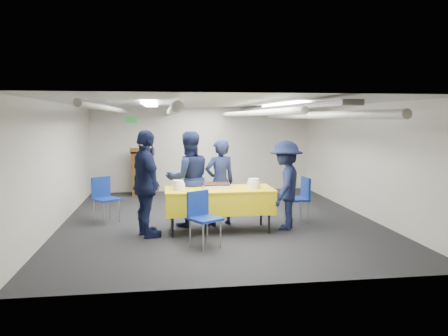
{
  "coord_description": "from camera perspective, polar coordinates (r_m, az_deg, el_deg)",
  "views": [
    {
      "loc": [
        -1.08,
        -8.47,
        2.01
      ],
      "look_at": [
        0.09,
        -0.2,
        1.05
      ],
      "focal_mm": 35.0,
      "sensor_mm": 36.0,
      "label": 1
    }
  ],
  "objects": [
    {
      "name": "chair_right",
      "position": [
        8.57,
        9.95,
        -3.48
      ],
      "size": [
        0.45,
        0.45,
        0.87
      ],
      "color": "gray",
      "rests_on": "ground"
    },
    {
      "name": "ground",
      "position": [
        8.77,
        -0.75,
        -6.69
      ],
      "size": [
        7.0,
        7.0,
        0.0
      ],
      "primitive_type": "plane",
      "color": "black",
      "rests_on": "ground"
    },
    {
      "name": "podium",
      "position": [
        11.61,
        -10.53,
        -0.45
      ],
      "size": [
        0.62,
        0.53,
        1.25
      ],
      "color": "brown",
      "rests_on": "ground"
    },
    {
      "name": "plate_stack_right",
      "position": [
        7.77,
        3.91,
        -2.05
      ],
      "size": [
        0.24,
        0.24,
        0.17
      ],
      "color": "white",
      "rests_on": "serving_table"
    },
    {
      "name": "sailor_b",
      "position": [
        8.14,
        -4.63,
        -1.42
      ],
      "size": [
        0.96,
        0.81,
        1.77
      ],
      "primitive_type": "imported",
      "rotation": [
        0.0,
        0.0,
        3.32
      ],
      "color": "black",
      "rests_on": "ground"
    },
    {
      "name": "plate_stack_left",
      "position": [
        7.61,
        -5.94,
        -2.29
      ],
      "size": [
        0.21,
        0.21,
        0.16
      ],
      "color": "white",
      "rests_on": "serving_table"
    },
    {
      "name": "room_shell",
      "position": [
        8.96,
        -0.5,
        5.29
      ],
      "size": [
        6.0,
        7.0,
        2.3
      ],
      "color": "beige",
      "rests_on": "ground"
    },
    {
      "name": "chair_left",
      "position": [
        8.79,
        -15.4,
        -3.37
      ],
      "size": [
        0.59,
        0.59,
        0.87
      ],
      "color": "gray",
      "rests_on": "ground"
    },
    {
      "name": "sheet_cake",
      "position": [
        7.79,
        -1.04,
        -2.3
      ],
      "size": [
        0.47,
        0.36,
        0.09
      ],
      "color": "white",
      "rests_on": "serving_table"
    },
    {
      "name": "chair_near",
      "position": [
        6.88,
        -2.9,
        -5.87
      ],
      "size": [
        0.58,
        0.58,
        0.87
      ],
      "color": "gray",
      "rests_on": "ground"
    },
    {
      "name": "sailor_d",
      "position": [
        7.97,
        8.02,
        -2.22
      ],
      "size": [
        1.0,
        1.2,
        1.61
      ],
      "primitive_type": "imported",
      "rotation": [
        0.0,
        0.0,
        -2.04
      ],
      "color": "black",
      "rests_on": "ground"
    },
    {
      "name": "sailor_c",
      "position": [
        7.46,
        -10.1,
        -2.05
      ],
      "size": [
        0.79,
        1.15,
        1.82
      ],
      "primitive_type": "imported",
      "rotation": [
        0.0,
        0.0,
        1.93
      ],
      "color": "black",
      "rests_on": "ground"
    },
    {
      "name": "serving_table",
      "position": [
        7.77,
        -0.63,
        -4.21
      ],
      "size": [
        1.91,
        0.86,
        0.77
      ],
      "color": "black",
      "rests_on": "ground"
    },
    {
      "name": "sailor_a",
      "position": [
        8.17,
        -0.53,
        -1.88
      ],
      "size": [
        0.68,
        0.54,
        1.62
      ],
      "primitive_type": "imported",
      "rotation": [
        0.0,
        0.0,
        3.44
      ],
      "color": "black",
      "rests_on": "ground"
    }
  ]
}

